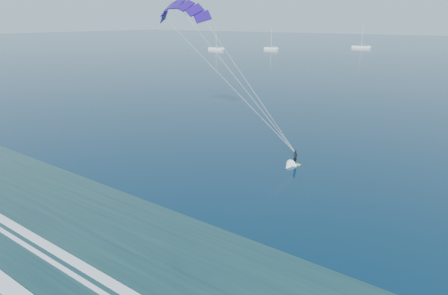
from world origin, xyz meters
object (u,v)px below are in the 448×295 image
at_px(kitesurfer_rig, 236,79).
at_px(sailboat_0, 216,49).
at_px(sailboat_2, 361,47).
at_px(sailboat_1, 271,48).

height_order(kitesurfer_rig, sailboat_0, kitesurfer_rig).
relative_size(kitesurfer_rig, sailboat_2, 1.39).
bearing_deg(sailboat_1, sailboat_0, -139.01).
height_order(kitesurfer_rig, sailboat_2, kitesurfer_rig).
distance_m(kitesurfer_rig, sailboat_1, 177.83).
bearing_deg(sailboat_0, sailboat_1, 40.99).
distance_m(sailboat_0, sailboat_2, 82.99).
xyz_separation_m(kitesurfer_rig, sailboat_0, (-108.26, 136.04, -8.72)).
xyz_separation_m(sailboat_0, sailboat_1, (22.33, 19.40, -0.01)).
relative_size(sailboat_0, sailboat_1, 1.16).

